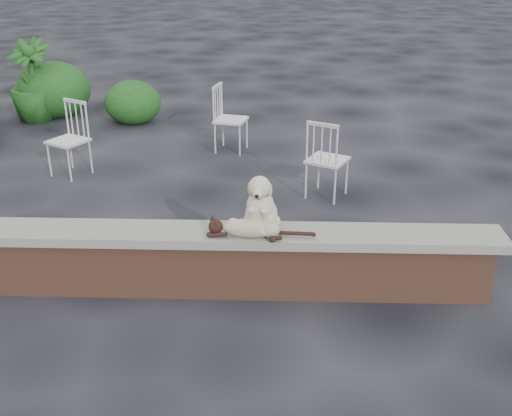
{
  "coord_description": "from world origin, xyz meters",
  "views": [
    {
      "loc": [
        1.2,
        -4.47,
        2.81
      ],
      "look_at": [
        1.04,
        0.2,
        0.7
      ],
      "focal_mm": 42.39,
      "sensor_mm": 36.0,
      "label": 1
    }
  ],
  "objects_px": {
    "chair_b": "(68,140)",
    "chair_c": "(328,158)",
    "potted_plant_b": "(32,80)",
    "cat": "(251,227)",
    "dog": "(262,200)",
    "chair_e": "(231,119)"
  },
  "relations": [
    {
      "from": "chair_b",
      "to": "potted_plant_b",
      "type": "xyz_separation_m",
      "value": [
        -1.37,
        2.49,
        0.2
      ]
    },
    {
      "from": "cat",
      "to": "chair_c",
      "type": "distance_m",
      "value": 2.37
    },
    {
      "from": "cat",
      "to": "chair_b",
      "type": "bearing_deg",
      "value": 137.97
    },
    {
      "from": "chair_b",
      "to": "potted_plant_b",
      "type": "bearing_deg",
      "value": 148.16
    },
    {
      "from": "chair_e",
      "to": "chair_c",
      "type": "bearing_deg",
      "value": -129.48
    },
    {
      "from": "dog",
      "to": "chair_e",
      "type": "distance_m",
      "value": 3.76
    },
    {
      "from": "chair_b",
      "to": "chair_c",
      "type": "bearing_deg",
      "value": 18.87
    },
    {
      "from": "chair_e",
      "to": "dog",
      "type": "bearing_deg",
      "value": -158.69
    },
    {
      "from": "cat",
      "to": "potted_plant_b",
      "type": "xyz_separation_m",
      "value": [
        -3.79,
        5.31,
        -0.0
      ]
    },
    {
      "from": "cat",
      "to": "chair_b",
      "type": "xyz_separation_m",
      "value": [
        -2.43,
        2.83,
        -0.2
      ]
    },
    {
      "from": "cat",
      "to": "chair_b",
      "type": "height_order",
      "value": "chair_b"
    },
    {
      "from": "chair_b",
      "to": "dog",
      "type": "bearing_deg",
      "value": -17.46
    },
    {
      "from": "chair_b",
      "to": "chair_e",
      "type": "relative_size",
      "value": 1.0
    },
    {
      "from": "chair_e",
      "to": "potted_plant_b",
      "type": "bearing_deg",
      "value": 79.73
    },
    {
      "from": "dog",
      "to": "chair_c",
      "type": "xyz_separation_m",
      "value": [
        0.71,
        2.08,
        -0.37
      ]
    },
    {
      "from": "dog",
      "to": "chair_c",
      "type": "relative_size",
      "value": 0.55
    },
    {
      "from": "chair_c",
      "to": "chair_b",
      "type": "bearing_deg",
      "value": 16.82
    },
    {
      "from": "chair_e",
      "to": "chair_b",
      "type": "bearing_deg",
      "value": 130.58
    },
    {
      "from": "chair_e",
      "to": "cat",
      "type": "bearing_deg",
      "value": -160.17
    },
    {
      "from": "chair_c",
      "to": "potted_plant_b",
      "type": "xyz_separation_m",
      "value": [
        -4.59,
        3.09,
        0.2
      ]
    },
    {
      "from": "chair_c",
      "to": "potted_plant_b",
      "type": "distance_m",
      "value": 5.53
    },
    {
      "from": "chair_b",
      "to": "chair_c",
      "type": "height_order",
      "value": "same"
    }
  ]
}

